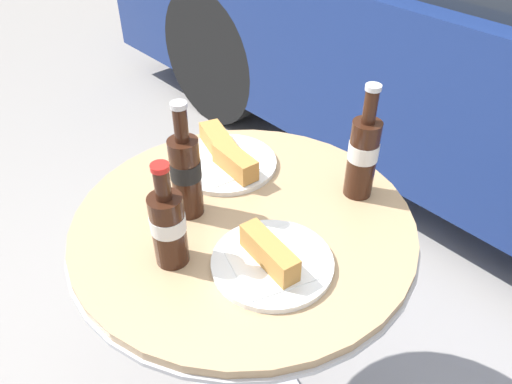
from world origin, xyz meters
TOP-DOWN VIEW (x-y plane):
  - bistro_table at (0.00, 0.00)m, footprint 0.72×0.72m
  - cola_bottle_left at (0.10, 0.24)m, footprint 0.06×0.06m
  - cola_bottle_right at (-0.09, -0.07)m, footprint 0.06×0.06m
  - cola_bottle_center at (-0.00, -0.17)m, footprint 0.06×0.06m
  - lunch_plate_near at (0.14, -0.05)m, footprint 0.23×0.23m
  - lunch_plate_far at (-0.17, 0.09)m, footprint 0.24×0.24m

SIDE VIEW (x-z plane):
  - bistro_table at x=0.00m, z-range 0.20..0.95m
  - lunch_plate_near at x=0.14m, z-range 0.73..0.79m
  - lunch_plate_far at x=-0.17m, z-range 0.73..0.79m
  - cola_bottle_center at x=0.00m, z-range 0.72..0.93m
  - cola_bottle_right at x=-0.09m, z-range 0.72..0.97m
  - cola_bottle_left at x=0.10m, z-range 0.72..0.97m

